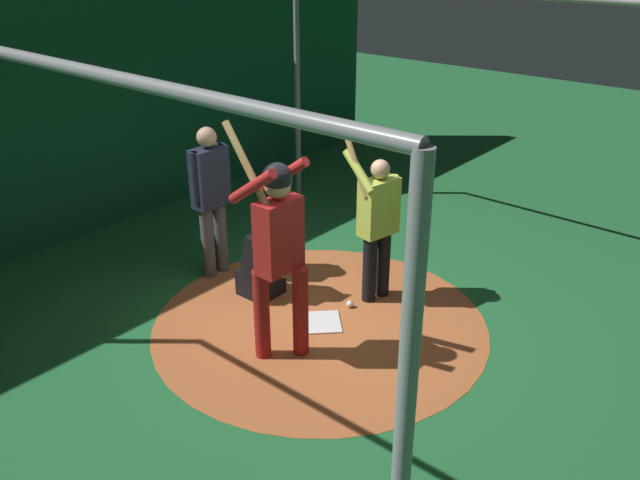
{
  "coord_description": "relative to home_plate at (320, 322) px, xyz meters",
  "views": [
    {
      "loc": [
        3.71,
        -4.4,
        3.66
      ],
      "look_at": [
        0.0,
        0.0,
        0.95
      ],
      "focal_mm": 36.78,
      "sensor_mm": 36.0,
      "label": 1
    }
  ],
  "objects": [
    {
      "name": "ground_plane",
      "position": [
        0.0,
        0.0,
        -0.01
      ],
      "size": [
        27.25,
        27.25,
        0.0
      ],
      "primitive_type": "plane",
      "color": "#216633"
    },
    {
      "name": "dirt_circle",
      "position": [
        0.0,
        0.0,
        -0.01
      ],
      "size": [
        3.43,
        3.43,
        0.01
      ],
      "primitive_type": "cylinder",
      "color": "#B76033",
      "rests_on": "ground"
    },
    {
      "name": "home_plate",
      "position": [
        0.0,
        0.0,
        0.0
      ],
      "size": [
        0.59,
        0.59,
        0.01
      ],
      "primitive_type": "cube",
      "rotation": [
        0.0,
        0.0,
        0.79
      ],
      "color": "white",
      "rests_on": "dirt_circle"
    },
    {
      "name": "batter",
      "position": [
        0.06,
        -0.65,
        1.17
      ],
      "size": [
        0.68,
        0.49,
        2.23
      ],
      "color": "maroon",
      "rests_on": "ground"
    },
    {
      "name": "catcher",
      "position": [
        -0.86,
        0.05,
        0.37
      ],
      "size": [
        0.58,
        0.4,
        0.98
      ],
      "color": "black",
      "rests_on": "ground"
    },
    {
      "name": "umpire",
      "position": [
        -1.66,
        0.06,
        0.98
      ],
      "size": [
        0.22,
        0.49,
        1.76
      ],
      "color": "#4C4C51",
      "rests_on": "ground"
    },
    {
      "name": "visitor",
      "position": [
        0.11,
        0.8,
        0.91
      ],
      "size": [
        0.6,
        0.51,
        1.97
      ],
      "rotation": [
        0.0,
        0.0,
        -0.2
      ],
      "color": "black",
      "rests_on": "ground"
    },
    {
      "name": "back_wall",
      "position": [
        -3.95,
        0.0,
        1.89
      ],
      "size": [
        0.23,
        11.25,
        3.78
      ],
      "color": "#145133",
      "rests_on": "ground"
    },
    {
      "name": "cage_frame",
      "position": [
        0.0,
        0.0,
        2.12
      ],
      "size": [
        5.42,
        5.39,
        3.08
      ],
      "color": "gray",
      "rests_on": "ground"
    },
    {
      "name": "baseball_0",
      "position": [
        0.05,
        0.45,
        0.03
      ],
      "size": [
        0.07,
        0.07,
        0.07
      ],
      "primitive_type": "sphere",
      "color": "white",
      "rests_on": "dirt_circle"
    },
    {
      "name": "baseball_1",
      "position": [
        -1.11,
        0.65,
        0.03
      ],
      "size": [
        0.07,
        0.07,
        0.07
      ],
      "primitive_type": "sphere",
      "color": "white",
      "rests_on": "dirt_circle"
    }
  ]
}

